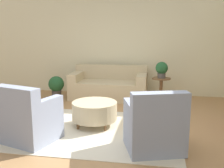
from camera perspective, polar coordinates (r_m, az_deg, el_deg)
name	(u,v)px	position (r m, az deg, el deg)	size (l,w,h in m)	color
ground_plane	(99,130)	(4.80, -2.94, -10.03)	(16.00, 16.00, 0.00)	#AD7F51
wall_back	(122,44)	(7.46, 2.17, 8.60)	(9.93, 0.12, 2.80)	beige
rug	(99,130)	(4.80, -2.94, -9.97)	(2.85, 2.27, 0.01)	beige
couch	(109,86)	(6.97, -0.64, -0.54)	(1.99, 0.96, 0.85)	#C6B289
armchair_left	(28,119)	(4.42, -17.82, -7.33)	(0.97, 0.92, 0.93)	#8E99B2
armchair_right	(155,127)	(3.94, 9.27, -9.22)	(0.97, 0.92, 0.93)	#8E99B2
ottoman_table	(95,111)	(4.94, -3.81, -5.80)	(0.84, 0.84, 0.45)	#C6B289
side_table	(161,86)	(6.56, 10.62, -0.52)	(0.45, 0.45, 0.64)	brown
potted_plant_on_side_table	(162,69)	(6.49, 10.76, 3.22)	(0.30, 0.30, 0.39)	#4C4742
potted_plant_floor	(56,85)	(7.23, -12.03, -0.29)	(0.42, 0.42, 0.58)	#4C4742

